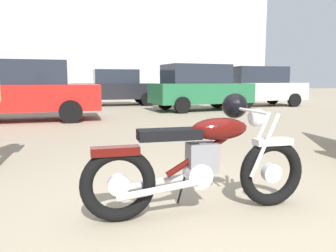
% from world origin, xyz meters
% --- Properties ---
extents(ground_plane, '(80.00, 80.00, 0.00)m').
position_xyz_m(ground_plane, '(0.00, 0.00, 0.00)').
color(ground_plane, gray).
extents(vintage_motorcycle, '(2.08, 0.74, 1.07)m').
position_xyz_m(vintage_motorcycle, '(0.01, 0.24, 0.49)').
color(vintage_motorcycle, black).
rests_on(vintage_motorcycle, ground_plane).
extents(red_hatchback_near, '(4.12, 2.30, 1.78)m').
position_xyz_m(red_hatchback_near, '(3.13, 9.92, 0.92)').
color(red_hatchback_near, black).
rests_on(red_hatchback_near, ground_plane).
extents(pale_sedan_back, '(4.80, 2.19, 1.74)m').
position_xyz_m(pale_sedan_back, '(-3.22, 7.80, 0.94)').
color(pale_sedan_back, black).
rests_on(pale_sedan_back, ground_plane).
extents(dark_sedan_left, '(4.29, 2.11, 1.67)m').
position_xyz_m(dark_sedan_left, '(0.13, 13.41, 0.84)').
color(dark_sedan_left, black).
rests_on(dark_sedan_left, ground_plane).
extents(blue_hatchback_right, '(4.01, 2.04, 1.78)m').
position_xyz_m(blue_hatchback_right, '(6.49, 11.40, 0.92)').
color(blue_hatchback_right, black).
rests_on(blue_hatchback_right, ground_plane).
extents(industrial_building, '(18.56, 13.78, 18.55)m').
position_xyz_m(industrial_building, '(2.64, 26.27, 4.42)').
color(industrial_building, '#B2B2B7').
rests_on(industrial_building, ground_plane).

